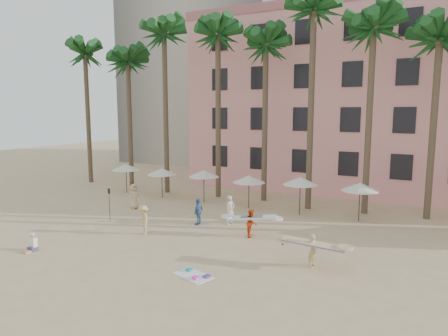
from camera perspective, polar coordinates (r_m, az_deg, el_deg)
name	(u,v)px	position (r m, az deg, el deg)	size (l,w,h in m)	color
ground	(159,267)	(19.68, -9.29, -13.82)	(120.00, 120.00, 0.00)	#D1B789
pink_hotel	(387,103)	(40.67, 22.29, 8.55)	(35.00, 14.00, 16.00)	#FAA098
palm_row	(282,35)	(31.82, 8.33, 18.33)	(44.40, 5.40, 16.30)	brown
umbrella_row	(225,176)	(30.85, 0.20, -1.12)	(22.50, 2.70, 2.73)	#332B23
beach_towel	(194,275)	(18.57, -4.26, -15.00)	(2.02, 1.49, 0.14)	white
carrier_yellow	(313,248)	(19.65, 12.59, -11.07)	(2.97, 1.12, 1.60)	tan
carrier_white	(252,222)	(23.63, 3.97, -7.66)	(2.96, 1.67, 1.63)	#D84316
beachgoers	(165,209)	(26.63, -8.41, -5.84)	(9.06, 5.84, 1.91)	#E0B37E
paddle	(109,200)	(27.69, -16.07, -4.48)	(0.18, 0.04, 2.23)	black
seated_man	(32,245)	(23.66, -25.74, -9.88)	(0.42, 0.72, 0.94)	#3F3F4C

